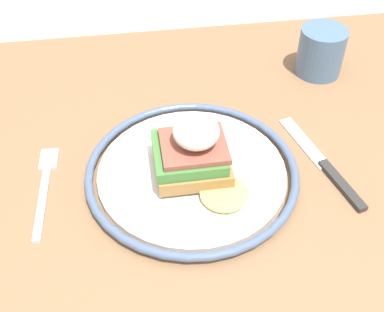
{
  "coord_description": "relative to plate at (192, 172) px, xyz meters",
  "views": [
    {
      "loc": [
        -0.04,
        -0.42,
        1.18
      ],
      "look_at": [
        0.02,
        -0.01,
        0.78
      ],
      "focal_mm": 45.0,
      "sensor_mm": 36.0,
      "label": 1
    }
  ],
  "objects": [
    {
      "name": "dining_table",
      "position": [
        -0.02,
        0.01,
        -0.12
      ],
      "size": [
        1.15,
        0.69,
        0.75
      ],
      "color": "#846042",
      "rests_on": "ground_plane"
    },
    {
      "name": "plate",
      "position": [
        0.0,
        0.0,
        0.0
      ],
      "size": [
        0.26,
        0.26,
        0.02
      ],
      "color": "white",
      "rests_on": "dining_table"
    },
    {
      "name": "sandwich",
      "position": [
        0.0,
        -0.0,
        0.04
      ],
      "size": [
        0.1,
        0.12,
        0.08
      ],
      "color": "#9E703D",
      "rests_on": "plate"
    },
    {
      "name": "fork",
      "position": [
        -0.18,
        0.01,
        -0.01
      ],
      "size": [
        0.02,
        0.15,
        0.0
      ],
      "color": "silver",
      "rests_on": "dining_table"
    },
    {
      "name": "knife",
      "position": [
        0.17,
        -0.01,
        -0.01
      ],
      "size": [
        0.06,
        0.18,
        0.01
      ],
      "color": "#2D2D2D",
      "rests_on": "dining_table"
    },
    {
      "name": "cup",
      "position": [
        0.23,
        0.19,
        0.03
      ],
      "size": [
        0.07,
        0.07,
        0.07
      ],
      "color": "slate",
      "rests_on": "dining_table"
    }
  ]
}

